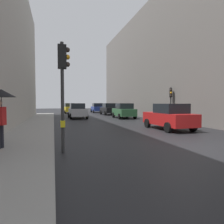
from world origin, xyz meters
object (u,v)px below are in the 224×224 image
object	(u,v)px
car_silver_hatchback	(77,111)
traffic_light_near_left	(63,77)
car_green_estate	(124,111)
car_yellow_taxi	(70,108)
car_dark_suv	(109,109)
traffic_light_mid_street	(171,98)
pedestrian_with_umbrella	(1,102)
car_blue_van	(97,108)
car_red_sedan	(169,117)

from	to	relation	value
car_silver_hatchback	traffic_light_near_left	bearing A→B (deg)	-98.25
car_green_estate	car_yellow_taxi	bearing A→B (deg)	111.15
car_yellow_taxi	car_dark_suv	bearing A→B (deg)	-49.75
traffic_light_mid_street	pedestrian_with_umbrella	size ratio (longest dim) A/B	1.53
car_yellow_taxi	pedestrian_with_umbrella	bearing A→B (deg)	-99.36
car_blue_van	pedestrian_with_umbrella	world-z (taller)	pedestrian_with_umbrella
car_red_sedan	pedestrian_with_umbrella	bearing A→B (deg)	-157.53
traffic_light_near_left	pedestrian_with_umbrella	size ratio (longest dim) A/B	1.86
traffic_light_mid_street	pedestrian_with_umbrella	xyz separation A→B (m)	(-12.25, -8.18, -0.41)
traffic_light_near_left	car_red_sedan	world-z (taller)	traffic_light_near_left
car_silver_hatchback	car_dark_suv	bearing A→B (deg)	45.64
traffic_light_near_left	car_dark_suv	bearing A→B (deg)	70.46
pedestrian_with_umbrella	traffic_light_mid_street	bearing A→B (deg)	33.74
car_yellow_taxi	pedestrian_with_umbrella	world-z (taller)	pedestrian_with_umbrella
car_yellow_taxi	car_red_sedan	xyz separation A→B (m)	(4.82, -23.61, 0.00)
car_silver_hatchback	pedestrian_with_umbrella	xyz separation A→B (m)	(-4.52, -15.67, 0.96)
car_green_estate	pedestrian_with_umbrella	bearing A→B (deg)	-124.81
car_yellow_taxi	car_red_sedan	size ratio (longest dim) A/B	1.01
traffic_light_mid_street	car_blue_van	bearing A→B (deg)	97.20
car_red_sedan	car_yellow_taxi	bearing A→B (deg)	101.54
car_green_estate	car_blue_van	xyz separation A→B (m)	(-0.07, 14.60, 0.00)
car_yellow_taxi	traffic_light_near_left	bearing A→B (deg)	-94.83
car_red_sedan	car_silver_hatchback	bearing A→B (deg)	112.25
traffic_light_mid_street	car_dark_suv	bearing A→B (deg)	100.35
car_red_sedan	car_dark_suv	world-z (taller)	same
car_red_sedan	pedestrian_with_umbrella	size ratio (longest dim) A/B	1.97
traffic_light_mid_street	car_yellow_taxi	distance (m)	20.82
car_yellow_taxi	car_silver_hatchback	size ratio (longest dim) A/B	1.02
traffic_light_mid_street	car_yellow_taxi	bearing A→B (deg)	111.81
traffic_light_mid_street	car_red_sedan	distance (m)	5.38
pedestrian_with_umbrella	car_red_sedan	bearing A→B (deg)	22.47
car_dark_suv	car_green_estate	bearing A→B (deg)	-91.12
car_red_sedan	car_green_estate	distance (m)	10.15
pedestrian_with_umbrella	car_dark_suv	bearing A→B (deg)	64.97
car_yellow_taxi	car_silver_hatchback	bearing A→B (deg)	-90.07
car_red_sedan	car_dark_suv	bearing A→B (deg)	88.25
traffic_light_mid_street	car_yellow_taxi	xyz separation A→B (m)	(-7.72, 19.29, -1.38)
traffic_light_near_left	car_blue_van	world-z (taller)	traffic_light_near_left
traffic_light_mid_street	car_green_estate	distance (m)	6.49
traffic_light_mid_street	car_silver_hatchback	bearing A→B (deg)	135.90
traffic_light_mid_street	car_dark_suv	size ratio (longest dim) A/B	0.78
car_green_estate	traffic_light_near_left	bearing A→B (deg)	-117.44
car_blue_van	car_green_estate	bearing A→B (deg)	-89.72
traffic_light_mid_street	car_dark_suv	world-z (taller)	traffic_light_mid_street
car_yellow_taxi	car_blue_van	xyz separation A→B (m)	(5.14, 1.14, 0.00)
traffic_light_mid_street	car_yellow_taxi	size ratio (longest dim) A/B	0.76
traffic_light_near_left	car_blue_van	distance (m)	30.21
traffic_light_near_left	car_red_sedan	distance (m)	8.67
car_red_sedan	car_dark_suv	size ratio (longest dim) A/B	1.00
car_silver_hatchback	car_dark_suv	distance (m)	7.67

